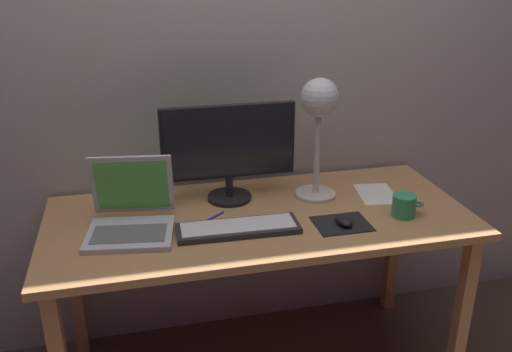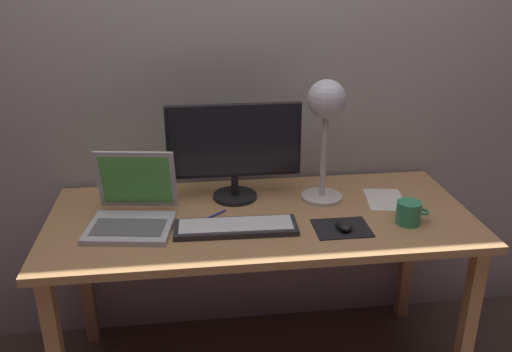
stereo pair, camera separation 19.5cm
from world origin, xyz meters
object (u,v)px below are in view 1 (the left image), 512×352
at_px(desk_lamp, 319,111).
at_px(pen, 211,218).
at_px(monitor, 229,147).
at_px(keyboard_main, 238,228).
at_px(laptop, 131,210).
at_px(coffee_mug, 404,205).
at_px(mouse, 344,220).

height_order(desk_lamp, pen, desk_lamp).
distance_m(monitor, pen, 0.29).
height_order(monitor, keyboard_main, monitor).
xyz_separation_m(monitor, laptop, (-0.39, -0.16, -0.15)).
bearing_deg(desk_lamp, keyboard_main, -148.44).
bearing_deg(keyboard_main, coffee_mug, -2.15).
bearing_deg(desk_lamp, mouse, -86.73).
bearing_deg(laptop, pen, 1.00).
relative_size(keyboard_main, coffee_mug, 3.56).
xyz_separation_m(keyboard_main, desk_lamp, (0.37, 0.23, 0.35)).
xyz_separation_m(desk_lamp, coffee_mug, (0.26, -0.25, -0.32)).
relative_size(desk_lamp, mouse, 5.06).
height_order(desk_lamp, mouse, desk_lamp).
xyz_separation_m(laptop, pen, (0.29, 0.00, -0.07)).
relative_size(monitor, pen, 3.75).
bearing_deg(pen, monitor, 57.20).
relative_size(laptop, coffee_mug, 2.70).
xyz_separation_m(mouse, coffee_mug, (0.25, 0.02, 0.02)).
height_order(laptop, coffee_mug, laptop).
bearing_deg(mouse, desk_lamp, 93.27).
xyz_separation_m(keyboard_main, laptop, (-0.37, 0.11, 0.06)).
relative_size(keyboard_main, pen, 3.17).
xyz_separation_m(coffee_mug, pen, (-0.71, 0.14, -0.04)).
xyz_separation_m(keyboard_main, pen, (-0.08, 0.12, -0.01)).
distance_m(monitor, coffee_mug, 0.70).
relative_size(monitor, coffee_mug, 4.22).
bearing_deg(pen, keyboard_main, -55.39).
bearing_deg(desk_lamp, monitor, 171.71).
bearing_deg(coffee_mug, desk_lamp, 136.46).
bearing_deg(desk_lamp, coffee_mug, -43.54).
relative_size(keyboard_main, desk_lamp, 0.91).
relative_size(desk_lamp, coffee_mug, 3.90).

